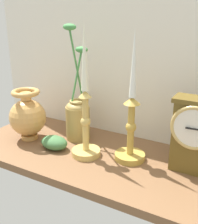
{
  "coord_description": "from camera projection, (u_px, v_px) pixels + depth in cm",
  "views": [
    {
      "loc": [
        31.35,
        -67.87,
        42.24
      ],
      "look_at": [
        -6.98,
        0.0,
        14.0
      ],
      "focal_mm": 45.2,
      "sensor_mm": 36.0,
      "label": 1
    }
  ],
  "objects": [
    {
      "name": "brass_vase_jar",
      "position": [
        78.0,
        115.0,
        0.96
      ],
      "size": [
        8.25,
        9.46,
        38.61
      ],
      "color": "#A88B4A",
      "rests_on": "ground_plane"
    },
    {
      "name": "ivy_sprig",
      "position": [
        54.0,
        143.0,
        0.91
      ],
      "size": [
        9.23,
        6.46,
        4.3
      ],
      "color": "#417340",
      "rests_on": "ground_plane"
    },
    {
      "name": "mantel_clock",
      "position": [
        195.0,
        135.0,
        0.75
      ],
      "size": [
        12.74,
        7.61,
        20.95
      ],
      "color": "brown",
      "rests_on": "ground_plane"
    },
    {
      "name": "back_wall",
      "position": [
        147.0,
        43.0,
        0.89
      ],
      "size": [
        120.0,
        2.0,
        65.0
      ],
      "primitive_type": "cube",
      "color": "silver",
      "rests_on": "ground_plane"
    },
    {
      "name": "candlestick_tall_left",
      "position": [
        85.0,
        117.0,
        0.83
      ],
      "size": [
        8.88,
        8.88,
        39.62
      ],
      "color": "tan",
      "rests_on": "ground_plane"
    },
    {
      "name": "brass_vase_bulbous",
      "position": [
        28.0,
        116.0,
        0.96
      ],
      "size": [
        12.45,
        12.45,
        17.48
      ],
      "color": "tan",
      "rests_on": "ground_plane"
    },
    {
      "name": "candlestick_tall_center",
      "position": [
        131.0,
        125.0,
        0.81
      ],
      "size": [
        9.08,
        9.08,
        38.46
      ],
      "color": "#B8943C",
      "rests_on": "ground_plane"
    },
    {
      "name": "ground_plane",
      "position": [
        119.0,
        163.0,
        0.85
      ],
      "size": [
        100.0,
        36.0,
        2.4
      ],
      "primitive_type": "cube",
      "color": "brown"
    }
  ]
}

